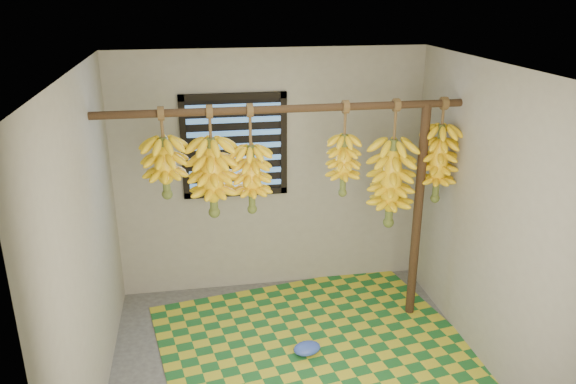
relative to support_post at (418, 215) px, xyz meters
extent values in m
cube|color=#464646|center=(-1.20, -0.70, -1.00)|extent=(3.00, 3.00, 0.01)
cube|color=silver|center=(-1.20, -0.70, 1.40)|extent=(3.00, 3.00, 0.01)
cube|color=gray|center=(-1.20, 0.80, 0.20)|extent=(3.00, 0.01, 2.40)
cube|color=gray|center=(-2.71, -0.70, 0.20)|extent=(0.01, 3.00, 2.40)
cube|color=gray|center=(0.30, -0.70, 0.20)|extent=(0.01, 3.00, 2.40)
cube|color=black|center=(-1.55, 0.78, 0.50)|extent=(1.00, 0.04, 1.00)
cylinder|color=#3F2917|center=(-1.20, 0.00, 1.00)|extent=(3.00, 0.06, 0.06)
cylinder|color=#3F2917|center=(0.00, 0.00, 0.00)|extent=(0.08, 0.08, 2.00)
cube|color=#1A5925|center=(-1.00, -0.30, -0.99)|extent=(2.88, 2.46, 0.01)
ellipsoid|color=#314DB8|center=(-1.09, -0.47, -0.94)|extent=(0.27, 0.22, 0.10)
cylinder|color=brown|center=(-2.16, 0.00, 0.91)|extent=(0.02, 0.02, 0.25)
cylinder|color=#4C5923|center=(-2.16, 0.00, 0.59)|extent=(0.06, 0.06, 0.45)
cylinder|color=brown|center=(-1.80, 0.00, 0.89)|extent=(0.02, 0.02, 0.27)
cylinder|color=#4C5923|center=(-1.80, 0.00, 0.48)|extent=(0.07, 0.07, 0.61)
cylinder|color=brown|center=(-1.48, 0.00, 0.86)|extent=(0.02, 0.02, 0.35)
cylinder|color=#4C5923|center=(-1.48, 0.00, 0.45)|extent=(0.06, 0.06, 0.53)
cylinder|color=brown|center=(-0.70, 0.00, 0.89)|extent=(0.02, 0.02, 0.29)
cylinder|color=#4C5923|center=(-0.70, 0.00, 0.52)|extent=(0.05, 0.05, 0.49)
cylinder|color=brown|center=(-0.27, 0.00, 0.85)|extent=(0.02, 0.02, 0.35)
cylinder|color=#4C5923|center=(-0.27, 0.00, 0.34)|extent=(0.07, 0.07, 0.74)
cylinder|color=brown|center=(0.15, 0.00, 0.91)|extent=(0.02, 0.02, 0.24)
cylinder|color=#4C5923|center=(0.15, 0.00, 0.49)|extent=(0.06, 0.06, 0.65)
camera|label=1|loc=(-1.94, -4.35, 1.91)|focal=35.00mm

